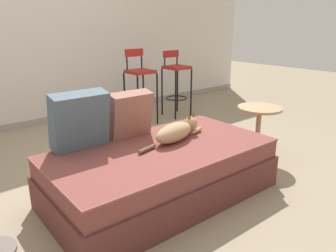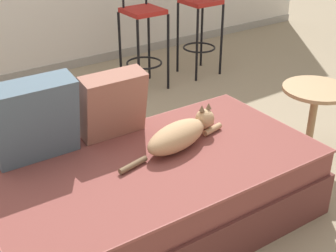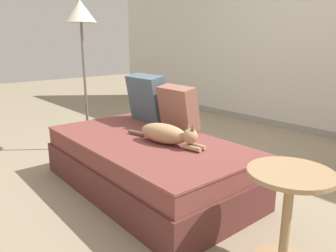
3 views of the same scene
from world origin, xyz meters
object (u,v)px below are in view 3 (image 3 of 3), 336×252
at_px(throw_pillow_corner, 147,98).
at_px(floor_lamp, 81,26).
at_px(cat, 167,134).
at_px(side_table, 288,206).
at_px(throw_pillow_middle, 178,108).
at_px(couch, 147,164).

xyz_separation_m(throw_pillow_corner, floor_lamp, (-0.76, -0.26, 0.68)).
bearing_deg(throw_pillow_corner, cat, -26.45).
xyz_separation_m(throw_pillow_corner, side_table, (1.73, -0.41, -0.29)).
xyz_separation_m(side_table, floor_lamp, (-2.49, 0.15, 0.97)).
relative_size(throw_pillow_corner, side_table, 0.82).
bearing_deg(throw_pillow_corner, throw_pillow_middle, -1.26).
relative_size(couch, throw_pillow_middle, 4.64).
xyz_separation_m(throw_pillow_middle, side_table, (1.28, -0.40, -0.26)).
xyz_separation_m(couch, floor_lamp, (-1.24, 0.13, 1.11)).
bearing_deg(throw_pillow_middle, floor_lamp, -168.33).
bearing_deg(side_table, couch, 178.74).
relative_size(side_table, floor_lamp, 0.35).
height_order(side_table, floor_lamp, floor_lamp).
distance_m(cat, floor_lamp, 1.66).
height_order(couch, throw_pillow_corner, throw_pillow_corner).
distance_m(throw_pillow_middle, cat, 0.42).
relative_size(couch, side_table, 3.30).
distance_m(throw_pillow_corner, side_table, 1.80).
height_order(throw_pillow_middle, cat, throw_pillow_middle).
bearing_deg(throw_pillow_corner, floor_lamp, -161.16).
relative_size(throw_pillow_middle, side_table, 0.71).
xyz_separation_m(couch, side_table, (1.24, -0.03, 0.14)).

